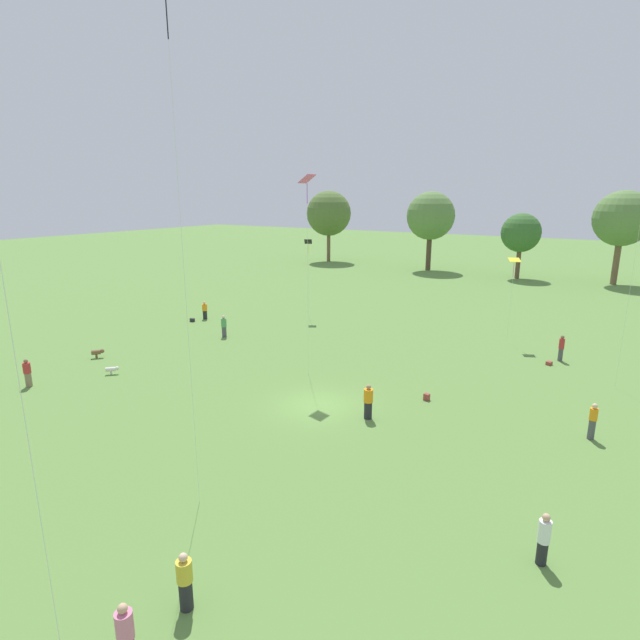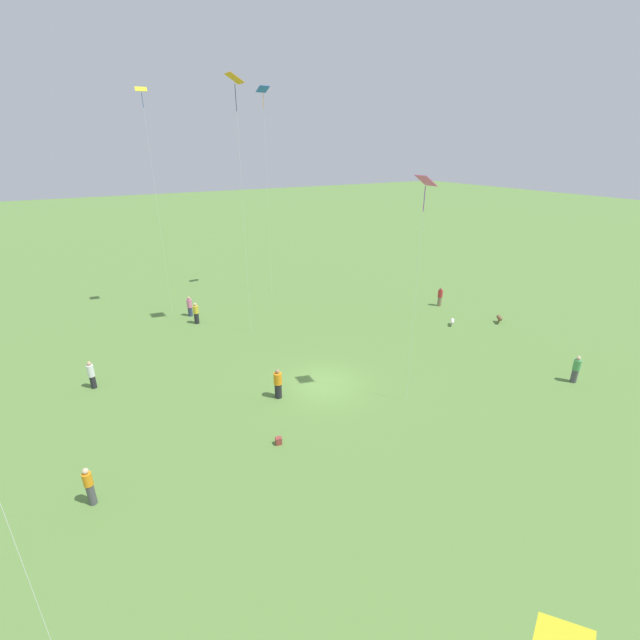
% 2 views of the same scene
% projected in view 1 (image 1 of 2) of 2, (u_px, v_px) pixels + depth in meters
% --- Properties ---
extents(ground_plane, '(240.00, 240.00, 0.00)m').
position_uv_depth(ground_plane, '(317.00, 405.00, 26.70)').
color(ground_plane, '#5B843D').
extents(tree_0, '(7.29, 7.29, 11.55)m').
position_uv_depth(tree_0, '(329.00, 214.00, 82.02)').
color(tree_0, brown).
rests_on(tree_0, ground_plane).
extents(tree_1, '(6.93, 6.93, 11.40)m').
position_uv_depth(tree_1, '(431.00, 216.00, 72.31)').
color(tree_1, brown).
rests_on(tree_1, ground_plane).
extents(tree_2, '(5.08, 5.08, 8.60)m').
position_uv_depth(tree_2, '(521.00, 233.00, 65.53)').
color(tree_2, brown).
rests_on(tree_2, ground_plane).
extents(tree_3, '(6.71, 6.71, 11.48)m').
position_uv_depth(tree_3, '(622.00, 219.00, 60.53)').
color(tree_3, brown).
rests_on(tree_3, ground_plane).
extents(person_1, '(0.39, 0.39, 1.80)m').
position_uv_depth(person_1, '(561.00, 348.00, 33.58)').
color(person_1, '#4C4C51').
rests_on(person_1, ground_plane).
extents(person_2, '(0.59, 0.59, 1.69)m').
position_uv_depth(person_2, '(27.00, 373.00, 29.09)').
color(person_2, '#847056').
rests_on(person_2, ground_plane).
extents(person_3, '(0.53, 0.53, 1.80)m').
position_uv_depth(person_3, '(368.00, 402.00, 24.92)').
color(person_3, '#232328').
rests_on(person_3, ground_plane).
extents(person_4, '(0.53, 0.53, 1.73)m').
position_uv_depth(person_4, '(544.00, 539.00, 15.03)').
color(person_4, '#232328').
rests_on(person_4, ground_plane).
extents(person_5, '(0.55, 0.55, 1.62)m').
position_uv_depth(person_5, '(205.00, 311.00, 44.95)').
color(person_5, '#232328').
rests_on(person_5, ground_plane).
extents(person_6, '(0.52, 0.52, 1.71)m').
position_uv_depth(person_6, '(125.00, 635.00, 11.80)').
color(person_6, '#333D5B').
rests_on(person_6, ground_plane).
extents(person_7, '(0.43, 0.43, 1.75)m').
position_uv_depth(person_7, '(593.00, 421.00, 22.80)').
color(person_7, '#4C4C51').
rests_on(person_7, ground_plane).
extents(person_9, '(0.52, 0.52, 1.74)m').
position_uv_depth(person_9, '(185.00, 582.00, 13.39)').
color(person_9, '#232328').
rests_on(person_9, ground_plane).
extents(person_10, '(0.56, 0.56, 1.74)m').
position_uv_depth(person_10, '(224.00, 326.00, 39.26)').
color(person_10, '#4C4C51').
rests_on(person_10, ground_plane).
extents(kite_4, '(0.76, 0.89, 12.07)m').
position_uv_depth(kite_4, '(307.00, 189.00, 28.69)').
color(kite_4, '#E54C99').
rests_on(kite_4, ground_plane).
extents(kite_5, '(1.06, 1.05, 6.42)m').
position_uv_depth(kite_5, '(514.00, 263.00, 36.56)').
color(kite_5, yellow).
rests_on(kite_5, ground_plane).
extents(kite_7, '(0.84, 0.78, 7.09)m').
position_uv_depth(kite_7, '(308.00, 245.00, 44.50)').
color(kite_7, black).
rests_on(kite_7, ground_plane).
extents(dog_0, '(0.71, 0.69, 0.50)m').
position_uv_depth(dog_0, '(112.00, 369.00, 31.19)').
color(dog_0, silver).
rests_on(dog_0, ground_plane).
extents(dog_1, '(0.70, 0.78, 0.61)m').
position_uv_depth(dog_1, '(98.00, 352.00, 34.32)').
color(dog_1, brown).
rests_on(dog_1, ground_plane).
extents(picnic_bag_0, '(0.41, 0.44, 0.23)m').
position_uv_depth(picnic_bag_0, '(549.00, 363.00, 32.98)').
color(picnic_bag_0, '#933833').
rests_on(picnic_bag_0, ground_plane).
extents(picnic_bag_1, '(0.41, 0.30, 0.30)m').
position_uv_depth(picnic_bag_1, '(192.00, 320.00, 44.14)').
color(picnic_bag_1, '#262628').
rests_on(picnic_bag_1, ground_plane).
extents(picnic_bag_2, '(0.33, 0.30, 0.36)m').
position_uv_depth(picnic_bag_2, '(427.00, 397.00, 27.32)').
color(picnic_bag_2, '#933833').
rests_on(picnic_bag_2, ground_plane).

